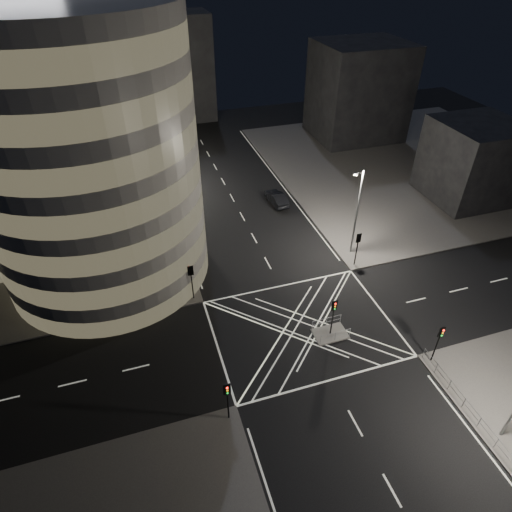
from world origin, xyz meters
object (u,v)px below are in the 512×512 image
object	(u,v)px
street_lamp_right_far	(357,210)
street_lamp_left_far	(152,154)
central_island	(330,334)
sedan	(277,198)
traffic_signal_island	(334,311)
street_lamp_left_near	(173,225)
traffic_signal_nr	(439,338)
traffic_signal_nl	(227,395)
traffic_signal_fl	(191,276)
traffic_signal_fr	(358,244)

from	to	relation	value
street_lamp_right_far	street_lamp_left_far	bearing A→B (deg)	131.94
central_island	street_lamp_right_far	size ratio (longest dim) A/B	0.30
sedan	traffic_signal_island	bearing A→B (deg)	77.58
traffic_signal_island	street_lamp_left_near	size ratio (longest dim) A/B	0.40
central_island	traffic_signal_island	xyz separation A→B (m)	(0.00, 0.00, 2.84)
traffic_signal_nr	street_lamp_right_far	world-z (taller)	street_lamp_right_far
traffic_signal_nl	street_lamp_right_far	xyz separation A→B (m)	(18.24, 15.80, 2.63)
street_lamp_left_near	street_lamp_left_far	bearing A→B (deg)	90.00
street_lamp_left_far	street_lamp_right_far	distance (m)	28.23
traffic_signal_fl	street_lamp_right_far	size ratio (longest dim) A/B	0.40
traffic_signal_nl	traffic_signal_fr	world-z (taller)	same
traffic_signal_fr	street_lamp_left_near	xyz separation A→B (m)	(-18.24, 5.20, 2.63)
sedan	traffic_signal_fr	bearing A→B (deg)	98.82
traffic_signal_nl	traffic_signal_nr	bearing A→B (deg)	0.00
central_island	street_lamp_left_far	distance (m)	33.95
street_lamp_left_near	street_lamp_left_far	distance (m)	18.00
traffic_signal_nr	traffic_signal_fl	bearing A→B (deg)	142.31
street_lamp_right_far	street_lamp_left_near	bearing A→B (deg)	170.97
traffic_signal_fl	street_lamp_left_near	size ratio (longest dim) A/B	0.40
traffic_signal_fl	street_lamp_right_far	world-z (taller)	street_lamp_right_far
traffic_signal_fr	traffic_signal_nr	size ratio (longest dim) A/B	1.00
central_island	street_lamp_left_far	bearing A→B (deg)	109.95
street_lamp_right_far	traffic_signal_fl	bearing A→B (deg)	-173.12
street_lamp_left_near	sedan	distance (m)	18.29
central_island	traffic_signal_fl	size ratio (longest dim) A/B	0.75
street_lamp_left_near	traffic_signal_nr	bearing A→B (deg)	-45.87
traffic_signal_fr	traffic_signal_fl	bearing A→B (deg)	180.00
traffic_signal_fl	traffic_signal_island	world-z (taller)	same
traffic_signal_fl	traffic_signal_nr	size ratio (longest dim) A/B	1.00
traffic_signal_nl	traffic_signal_fr	size ratio (longest dim) A/B	1.00
traffic_signal_nl	street_lamp_right_far	size ratio (longest dim) A/B	0.40
traffic_signal_nr	street_lamp_right_far	xyz separation A→B (m)	(0.64, 15.80, 2.63)
traffic_signal_fr	street_lamp_left_near	distance (m)	19.14
street_lamp_left_far	street_lamp_right_far	xyz separation A→B (m)	(18.87, -21.00, 0.00)
traffic_signal_island	sedan	xyz separation A→B (m)	(3.24, 23.32, -2.13)
traffic_signal_fl	traffic_signal_nr	xyz separation A→B (m)	(17.60, -13.60, 0.00)
street_lamp_left_far	sedan	size ratio (longest dim) A/B	2.09
central_island	traffic_signal_island	distance (m)	2.84
traffic_signal_nl	traffic_signal_fl	bearing A→B (deg)	90.00
traffic_signal_nl	traffic_signal_nr	world-z (taller)	same
traffic_signal_nr	street_lamp_left_far	size ratio (longest dim) A/B	0.40
traffic_signal_nl	street_lamp_left_far	world-z (taller)	street_lamp_left_far
traffic_signal_fr	traffic_signal_nl	bearing A→B (deg)	-142.31
traffic_signal_nr	street_lamp_left_near	xyz separation A→B (m)	(-18.24, 18.80, 2.63)
traffic_signal_island	street_lamp_left_far	world-z (taller)	street_lamp_left_far
central_island	traffic_signal_nr	world-z (taller)	traffic_signal_nr
traffic_signal_island	traffic_signal_nl	bearing A→B (deg)	-153.86
traffic_signal_nl	traffic_signal_island	distance (m)	12.03
traffic_signal_nr	street_lamp_left_near	distance (m)	26.32
central_island	traffic_signal_fl	distance (m)	13.91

